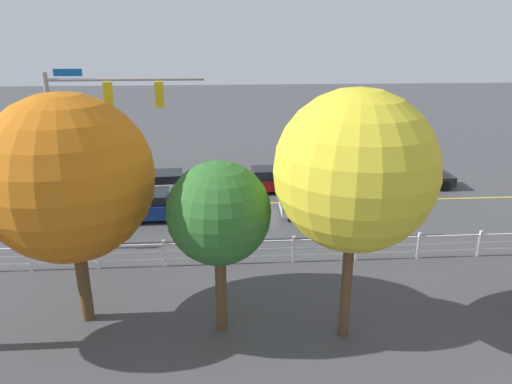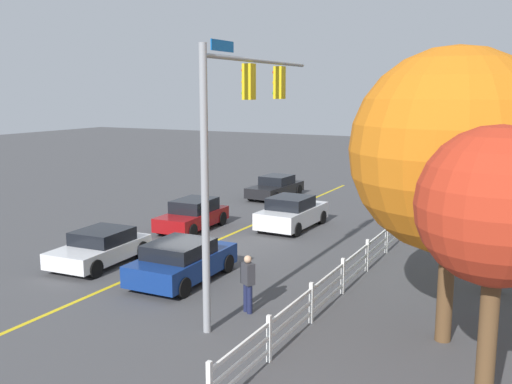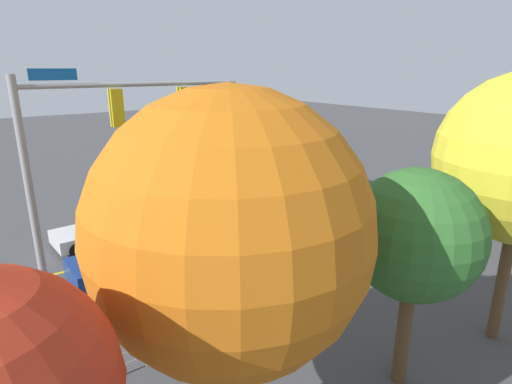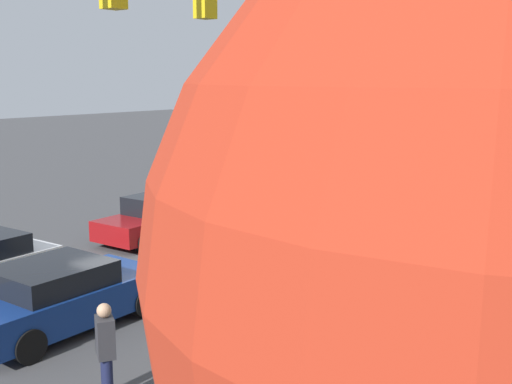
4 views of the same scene
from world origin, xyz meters
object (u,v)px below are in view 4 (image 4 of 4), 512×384
at_px(tree_1, 500,276).
at_px(tree_3, 488,99).
at_px(car_2, 304,220).
at_px(car_4, 312,182).
at_px(car_0, 158,218).
at_px(car_1, 60,295).
at_px(pedestrian, 106,351).

distance_m(tree_1, tree_3, 4.13).
height_order(car_2, car_4, car_2).
bearing_deg(car_0, tree_3, 57.56).
bearing_deg(car_1, tree_1, -116.68).
bearing_deg(car_0, car_4, 178.07).
distance_m(car_1, tree_3, 9.57).
bearing_deg(tree_3, tree_1, 19.26).
height_order(car_1, pedestrian, pedestrian).
bearing_deg(car_4, tree_3, 40.35).
distance_m(car_4, pedestrian, 18.18).
bearing_deg(car_4, car_2, 33.83).
distance_m(car_2, tree_1, 16.85).
height_order(car_1, car_2, car_2).
relative_size(car_1, car_2, 0.98).
relative_size(car_1, car_4, 0.94).
xyz_separation_m(car_1, pedestrian, (1.46, 3.29, 0.24)).
bearing_deg(pedestrian, tree_3, 128.17).
height_order(car_1, tree_3, tree_3).
bearing_deg(car_4, pedestrian, 25.73).
height_order(tree_1, tree_3, tree_3).
relative_size(tree_1, tree_3, 0.78).
distance_m(pedestrian, tree_3, 6.61).
relative_size(car_4, tree_3, 0.60).
xyz_separation_m(car_0, car_2, (-2.36, 3.92, 0.04)).
relative_size(car_2, car_4, 0.96).
distance_m(car_0, pedestrian, 10.42).
distance_m(car_1, car_2, 8.60).
height_order(car_4, tree_3, tree_3).
bearing_deg(tree_3, car_1, -95.40).
height_order(car_0, tree_1, tree_1).
xyz_separation_m(car_1, car_4, (-15.25, -3.86, -0.05)).
bearing_deg(car_0, car_1, 28.28).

